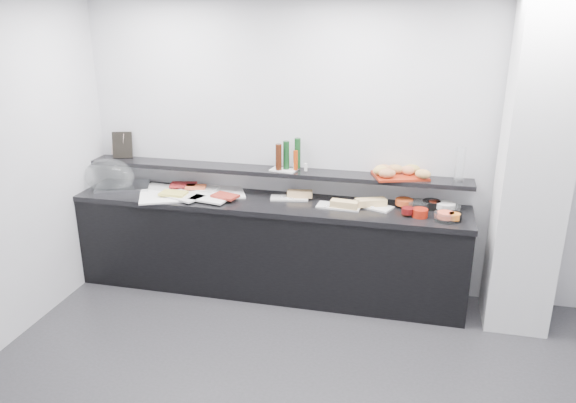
% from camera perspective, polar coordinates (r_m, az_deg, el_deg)
% --- Properties ---
extents(back_wall, '(5.00, 0.02, 2.70)m').
position_cam_1_polar(back_wall, '(5.13, 6.35, 5.29)').
color(back_wall, silver).
rests_on(back_wall, ground).
extents(column, '(0.50, 0.50, 2.70)m').
position_cam_1_polar(column, '(4.85, 23.67, 2.89)').
color(column, silver).
rests_on(column, ground).
extents(buffet_cabinet, '(3.60, 0.60, 0.85)m').
position_cam_1_polar(buffet_cabinet, '(5.29, -2.01, -4.79)').
color(buffet_cabinet, black).
rests_on(buffet_cabinet, ground).
extents(counter_top, '(3.62, 0.62, 0.05)m').
position_cam_1_polar(counter_top, '(5.12, -2.07, -0.20)').
color(counter_top, black).
rests_on(counter_top, buffet_cabinet).
extents(wall_shelf, '(3.60, 0.25, 0.04)m').
position_cam_1_polar(wall_shelf, '(5.20, -1.60, 3.08)').
color(wall_shelf, black).
rests_on(wall_shelf, back_wall).
extents(cloche_base, '(0.59, 0.50, 0.04)m').
position_cam_1_polar(cloche_base, '(5.66, -16.42, 1.43)').
color(cloche_base, '#B4B7BB').
rests_on(cloche_base, counter_top).
extents(cloche_dome, '(0.52, 0.37, 0.34)m').
position_cam_1_polar(cloche_dome, '(5.68, -17.68, 2.47)').
color(cloche_dome, silver).
rests_on(cloche_dome, cloche_base).
extents(linen_runner, '(1.06, 0.81, 0.01)m').
position_cam_1_polar(linen_runner, '(5.36, -9.70, 0.82)').
color(linen_runner, white).
rests_on(linen_runner, counter_top).
extents(platter_meat_a, '(0.27, 0.19, 0.01)m').
position_cam_1_polar(platter_meat_a, '(5.57, -13.00, 1.45)').
color(platter_meat_a, silver).
rests_on(platter_meat_a, linen_runner).
extents(food_meat_a, '(0.27, 0.20, 0.02)m').
position_cam_1_polar(food_meat_a, '(5.53, -10.59, 1.69)').
color(food_meat_a, maroon).
rests_on(food_meat_a, platter_meat_a).
extents(platter_salmon, '(0.30, 0.23, 0.01)m').
position_cam_1_polar(platter_salmon, '(5.45, -8.61, 1.34)').
color(platter_salmon, white).
rests_on(platter_salmon, linen_runner).
extents(food_salmon, '(0.21, 0.16, 0.02)m').
position_cam_1_polar(food_salmon, '(5.44, -9.36, 1.48)').
color(food_salmon, '#E75B2F').
rests_on(food_salmon, platter_salmon).
extents(platter_cheese, '(0.40, 0.34, 0.01)m').
position_cam_1_polar(platter_cheese, '(5.25, -10.49, 0.54)').
color(platter_cheese, white).
rests_on(platter_cheese, linen_runner).
extents(food_cheese, '(0.24, 0.16, 0.02)m').
position_cam_1_polar(food_cheese, '(5.29, -11.57, 0.81)').
color(food_cheese, '#DBCF55').
rests_on(food_cheese, platter_cheese).
extents(platter_meat_b, '(0.38, 0.29, 0.01)m').
position_cam_1_polar(platter_meat_b, '(5.16, -7.90, 0.33)').
color(platter_meat_b, white).
rests_on(platter_meat_b, linen_runner).
extents(food_meat_b, '(0.27, 0.21, 0.02)m').
position_cam_1_polar(food_meat_b, '(5.14, -6.40, 0.56)').
color(food_meat_b, maroon).
rests_on(food_meat_b, platter_meat_b).
extents(sandwich_plate_left, '(0.37, 0.21, 0.01)m').
position_cam_1_polar(sandwich_plate_left, '(5.16, 0.14, 0.36)').
color(sandwich_plate_left, silver).
rests_on(sandwich_plate_left, counter_top).
extents(sandwich_food_left, '(0.24, 0.12, 0.06)m').
position_cam_1_polar(sandwich_food_left, '(5.16, 1.21, 0.79)').
color(sandwich_food_left, tan).
rests_on(sandwich_food_left, sandwich_plate_left).
extents(tongs_left, '(0.16, 0.04, 0.01)m').
position_cam_1_polar(tongs_left, '(5.13, -0.08, 0.38)').
color(tongs_left, silver).
rests_on(tongs_left, sandwich_plate_left).
extents(sandwich_plate_mid, '(0.39, 0.19, 0.01)m').
position_cam_1_polar(sandwich_plate_mid, '(4.97, 5.17, -0.49)').
color(sandwich_plate_mid, white).
rests_on(sandwich_plate_mid, counter_top).
extents(sandwich_food_mid, '(0.25, 0.12, 0.06)m').
position_cam_1_polar(sandwich_food_mid, '(4.92, 5.75, -0.26)').
color(sandwich_food_mid, '#D9B371').
rests_on(sandwich_food_mid, sandwich_plate_mid).
extents(tongs_mid, '(0.15, 0.08, 0.01)m').
position_cam_1_polar(tongs_mid, '(4.94, 4.58, -0.47)').
color(tongs_mid, silver).
rests_on(tongs_mid, sandwich_plate_mid).
extents(sandwich_plate_right, '(0.42, 0.30, 0.01)m').
position_cam_1_polar(sandwich_plate_right, '(5.02, 8.37, -0.42)').
color(sandwich_plate_right, white).
rests_on(sandwich_plate_right, counter_top).
extents(sandwich_food_right, '(0.29, 0.20, 0.06)m').
position_cam_1_polar(sandwich_food_right, '(4.99, 8.42, -0.07)').
color(sandwich_food_right, '#DFB975').
rests_on(sandwich_food_right, sandwich_plate_right).
extents(tongs_right, '(0.16, 0.02, 0.01)m').
position_cam_1_polar(tongs_right, '(4.96, 7.84, -0.51)').
color(tongs_right, '#BBBEC2').
rests_on(tongs_right, sandwich_plate_right).
extents(bowl_glass_fruit, '(0.22, 0.22, 0.07)m').
position_cam_1_polar(bowl_glass_fruit, '(5.03, 13.07, -0.37)').
color(bowl_glass_fruit, white).
rests_on(bowl_glass_fruit, counter_top).
extents(fill_glass_fruit, '(0.20, 0.20, 0.05)m').
position_cam_1_polar(fill_glass_fruit, '(5.05, 11.72, -0.03)').
color(fill_glass_fruit, '#CA491B').
rests_on(fill_glass_fruit, bowl_glass_fruit).
extents(bowl_black_jam, '(0.21, 0.21, 0.07)m').
position_cam_1_polar(bowl_black_jam, '(5.07, 14.38, -0.30)').
color(bowl_black_jam, black).
rests_on(bowl_black_jam, counter_top).
extents(fill_black_jam, '(0.11, 0.11, 0.05)m').
position_cam_1_polar(fill_black_jam, '(5.05, 14.67, -0.25)').
color(fill_black_jam, '#4E160B').
rests_on(fill_black_jam, bowl_black_jam).
extents(bowl_glass_cream, '(0.20, 0.20, 0.07)m').
position_cam_1_polar(bowl_glass_cream, '(5.00, 16.18, -0.74)').
color(bowl_glass_cream, white).
rests_on(bowl_glass_cream, counter_top).
extents(fill_glass_cream, '(0.18, 0.18, 0.05)m').
position_cam_1_polar(fill_glass_cream, '(5.04, 15.73, -0.41)').
color(fill_glass_cream, white).
rests_on(fill_glass_cream, bowl_glass_cream).
extents(bowl_red_jam, '(0.16, 0.16, 0.07)m').
position_cam_1_polar(bowl_red_jam, '(4.85, 13.25, -1.13)').
color(bowl_red_jam, '#9A1D0E').
rests_on(bowl_red_jam, counter_top).
extents(fill_red_jam, '(0.13, 0.13, 0.05)m').
position_cam_1_polar(fill_red_jam, '(4.84, 12.07, -0.91)').
color(fill_red_jam, '#510B0B').
rests_on(fill_red_jam, bowl_red_jam).
extents(bowl_glass_salmon, '(0.23, 0.23, 0.07)m').
position_cam_1_polar(bowl_glass_salmon, '(4.81, 15.68, -1.51)').
color(bowl_glass_salmon, silver).
rests_on(bowl_glass_salmon, counter_top).
extents(fill_glass_salmon, '(0.18, 0.18, 0.05)m').
position_cam_1_polar(fill_glass_salmon, '(4.82, 15.72, -1.33)').
color(fill_glass_salmon, '#FA5B3D').
rests_on(fill_glass_salmon, bowl_glass_salmon).
extents(bowl_black_fruit, '(0.16, 0.16, 0.07)m').
position_cam_1_polar(bowl_black_fruit, '(4.83, 16.56, -1.50)').
color(bowl_black_fruit, black).
rests_on(bowl_black_fruit, counter_top).
extents(fill_black_fruit, '(0.12, 0.12, 0.05)m').
position_cam_1_polar(fill_black_fruit, '(4.81, 16.55, -1.46)').
color(fill_black_fruit, orange).
rests_on(fill_black_fruit, bowl_black_fruit).
extents(framed_print, '(0.20, 0.12, 0.26)m').
position_cam_1_polar(framed_print, '(5.80, -16.48, 5.53)').
color(framed_print, black).
rests_on(framed_print, wall_shelf).
extents(print_art, '(0.17, 0.10, 0.22)m').
position_cam_1_polar(print_art, '(5.85, -16.92, 5.61)').
color(print_art, '#DAA79D').
rests_on(print_art, framed_print).
extents(condiment_tray, '(0.25, 0.18, 0.01)m').
position_cam_1_polar(condiment_tray, '(5.15, -0.45, 3.23)').
color(condiment_tray, white).
rests_on(condiment_tray, wall_shelf).
extents(bottle_green_a, '(0.07, 0.07, 0.26)m').
position_cam_1_polar(bottle_green_a, '(5.13, -0.18, 4.74)').
color(bottle_green_a, '#103B18').
rests_on(bottle_green_a, condiment_tray).
extents(bottle_brown, '(0.07, 0.07, 0.24)m').
position_cam_1_polar(bottle_brown, '(5.11, -0.96, 4.54)').
color(bottle_brown, '#3B180A').
rests_on(bottle_brown, condiment_tray).
extents(bottle_green_b, '(0.07, 0.07, 0.28)m').
position_cam_1_polar(bottle_green_b, '(5.16, 0.98, 4.94)').
color(bottle_green_b, '#103D18').
rests_on(bottle_green_b, condiment_tray).
extents(bottle_hot, '(0.05, 0.05, 0.18)m').
position_cam_1_polar(bottle_hot, '(5.11, 0.77, 4.21)').
color(bottle_hot, '#A2340B').
rests_on(bottle_hot, condiment_tray).
extents(shaker_salt, '(0.04, 0.04, 0.07)m').
position_cam_1_polar(shaker_salt, '(5.13, 0.70, 3.61)').
color(shaker_salt, silver).
rests_on(shaker_salt, condiment_tray).
extents(shaker_pepper, '(0.03, 0.03, 0.07)m').
position_cam_1_polar(shaker_pepper, '(5.10, 1.82, 3.51)').
color(shaker_pepper, silver).
rests_on(shaker_pepper, condiment_tray).
extents(bread_tray, '(0.53, 0.45, 0.02)m').
position_cam_1_polar(bread_tray, '(5.06, 11.31, 2.59)').
color(bread_tray, maroon).
rests_on(bread_tray, wall_shelf).
extents(bread_roll_nw, '(0.15, 0.11, 0.08)m').
position_cam_1_polar(bread_roll_nw, '(5.06, 9.78, 3.29)').
color(bread_roll_nw, '#B87546').
rests_on(bread_roll_nw, bread_tray).
extents(bread_roll_n, '(0.16, 0.11, 0.08)m').
position_cam_1_polar(bread_roll_n, '(5.08, 10.86, 3.26)').
color(bread_roll_n, '#B68145').
rests_on(bread_roll_n, bread_tray).
extents(bread_roll_ne, '(0.15, 0.10, 0.08)m').
position_cam_1_polar(bread_roll_ne, '(5.11, 12.48, 3.25)').
color(bread_roll_ne, '#AE8F42').
rests_on(bread_roll_ne, bread_tray).
extents(bread_roll_sw, '(0.16, 0.14, 0.08)m').
position_cam_1_polar(bread_roll_sw, '(5.00, 9.41, 3.11)').
color(bread_roll_sw, tan).
rests_on(bread_roll_sw, bread_tray).
extents(bread_roll_s, '(0.17, 0.13, 0.08)m').
position_cam_1_polar(bread_roll_s, '(4.93, 10.03, 2.84)').
color(bread_roll_s, '#B06E43').
rests_on(bread_roll_s, bread_tray).
extents(bread_roll_se, '(0.14, 0.10, 0.08)m').
position_cam_1_polar(bread_roll_se, '(4.97, 13.54, 2.73)').
color(bread_roll_se, tan).
rests_on(bread_roll_se, bread_tray).
extents(bread_roll_midw, '(0.12, 0.08, 0.08)m').
position_cam_1_polar(bread_roll_midw, '(5.03, 9.44, 3.22)').
color(bread_roll_midw, '#D8A252').
rests_on(bread_roll_midw, bread_tray).
extents(bread_roll_mide, '(0.14, 0.11, 0.08)m').
position_cam_1_polar(bread_roll_mide, '(5.06, 12.06, 3.12)').
color(bread_roll_mide, '#CE7F4E').
rests_on(bread_roll_mide, bread_tray).
extents(carafe, '(0.09, 0.09, 0.30)m').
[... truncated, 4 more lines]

